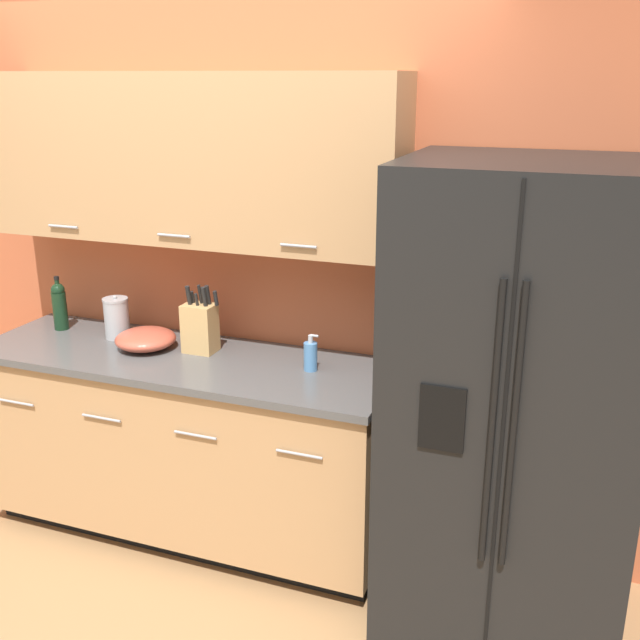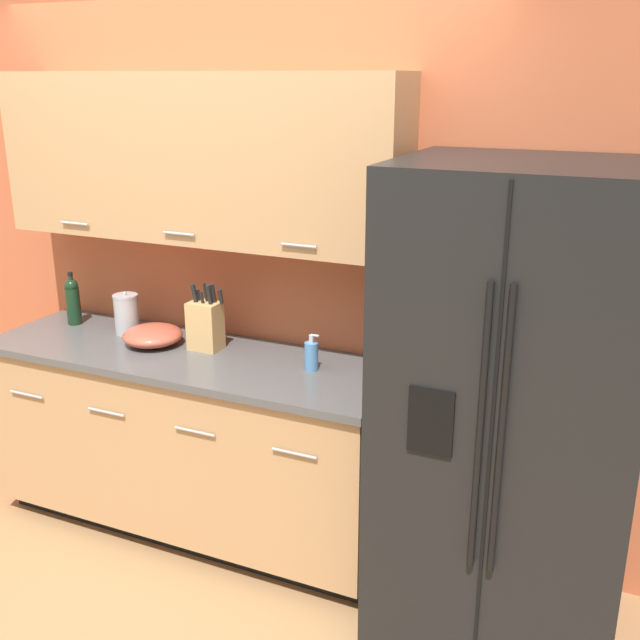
% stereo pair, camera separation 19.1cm
% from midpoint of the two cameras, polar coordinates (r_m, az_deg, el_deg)
% --- Properties ---
extents(wall_back, '(10.00, 0.39, 2.60)m').
position_cam_midpoint_polar(wall_back, '(3.61, -9.21, 6.29)').
color(wall_back, '#BC5B38').
rests_on(wall_back, ground_plane).
extents(counter_unit, '(2.00, 0.64, 0.93)m').
position_cam_midpoint_polar(counter_unit, '(3.73, -11.48, -9.24)').
color(counter_unit, black).
rests_on(counter_unit, ground_plane).
extents(refrigerator, '(0.92, 0.80, 1.89)m').
position_cam_midpoint_polar(refrigerator, '(2.97, 12.84, -6.53)').
color(refrigerator, black).
rests_on(refrigerator, ground_plane).
extents(knife_block, '(0.16, 0.11, 0.32)m').
position_cam_midpoint_polar(knife_block, '(3.53, -10.66, -0.52)').
color(knife_block, tan).
rests_on(knife_block, counter_unit).
extents(wine_bottle, '(0.07, 0.07, 0.28)m').
position_cam_midpoint_polar(wine_bottle, '(4.04, -20.53, 1.07)').
color(wine_bottle, black).
rests_on(wine_bottle, counter_unit).
extents(soap_dispenser, '(0.07, 0.06, 0.17)m').
position_cam_midpoint_polar(soap_dispenser, '(3.27, -2.40, -2.76)').
color(soap_dispenser, '#4C7FB2').
rests_on(soap_dispenser, counter_unit).
extents(steel_canister, '(0.12, 0.12, 0.22)m').
position_cam_midpoint_polar(steel_canister, '(3.82, -16.63, 0.15)').
color(steel_canister, '#A3A3A5').
rests_on(steel_canister, counter_unit).
extents(mixing_bowl, '(0.29, 0.29, 0.09)m').
position_cam_midpoint_polar(mixing_bowl, '(3.65, -14.62, -1.42)').
color(mixing_bowl, '#B24C38').
rests_on(mixing_bowl, counter_unit).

